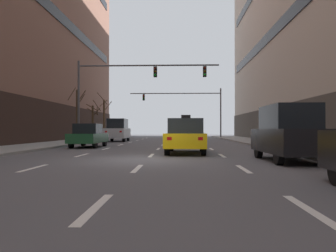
{
  "coord_description": "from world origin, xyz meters",
  "views": [
    {
      "loc": [
        1.29,
        -12.98,
        1.2
      ],
      "look_at": [
        0.11,
        20.84,
        1.53
      ],
      "focal_mm": 35.11,
      "sensor_mm": 36.0,
      "label": 1
    }
  ],
  "objects_px": {
    "taxi_driving_0": "(186,136)",
    "traffic_signal_0": "(128,82)",
    "car_driving_2": "(89,136)",
    "street_tree_1": "(104,117)",
    "street_tree_3": "(93,120)",
    "car_driving_1": "(118,130)",
    "pedestrian_0": "(314,131)",
    "traffic_signal_1": "(191,103)",
    "street_tree_0": "(78,114)",
    "car_parked_1": "(289,133)"
  },
  "relations": [
    {
      "from": "traffic_signal_1",
      "to": "pedestrian_0",
      "type": "bearing_deg",
      "value": -75.86
    },
    {
      "from": "taxi_driving_0",
      "to": "street_tree_1",
      "type": "bearing_deg",
      "value": 112.18
    },
    {
      "from": "traffic_signal_1",
      "to": "street_tree_3",
      "type": "bearing_deg",
      "value": -137.82
    },
    {
      "from": "traffic_signal_1",
      "to": "street_tree_1",
      "type": "distance_m",
      "value": 11.9
    },
    {
      "from": "traffic_signal_0",
      "to": "street_tree_0",
      "type": "distance_m",
      "value": 6.53
    },
    {
      "from": "car_driving_2",
      "to": "street_tree_1",
      "type": "height_order",
      "value": "street_tree_1"
    },
    {
      "from": "car_driving_2",
      "to": "street_tree_1",
      "type": "bearing_deg",
      "value": 99.88
    },
    {
      "from": "street_tree_3",
      "to": "street_tree_0",
      "type": "bearing_deg",
      "value": -90.54
    },
    {
      "from": "car_driving_1",
      "to": "traffic_signal_1",
      "type": "bearing_deg",
      "value": 57.6
    },
    {
      "from": "car_driving_1",
      "to": "street_tree_0",
      "type": "relative_size",
      "value": 0.94
    },
    {
      "from": "taxi_driving_0",
      "to": "traffic_signal_0",
      "type": "bearing_deg",
      "value": 114.51
    },
    {
      "from": "traffic_signal_1",
      "to": "car_parked_1",
      "type": "bearing_deg",
      "value": -85.51
    },
    {
      "from": "traffic_signal_0",
      "to": "car_driving_2",
      "type": "bearing_deg",
      "value": -113.65
    },
    {
      "from": "car_driving_2",
      "to": "traffic_signal_0",
      "type": "relative_size",
      "value": 0.37
    },
    {
      "from": "car_driving_2",
      "to": "traffic_signal_1",
      "type": "distance_m",
      "value": 24.21
    },
    {
      "from": "street_tree_3",
      "to": "traffic_signal_0",
      "type": "bearing_deg",
      "value": -58.93
    },
    {
      "from": "taxi_driving_0",
      "to": "traffic_signal_0",
      "type": "height_order",
      "value": "traffic_signal_0"
    },
    {
      "from": "taxi_driving_0",
      "to": "pedestrian_0",
      "type": "height_order",
      "value": "taxi_driving_0"
    },
    {
      "from": "street_tree_3",
      "to": "taxi_driving_0",
      "type": "bearing_deg",
      "value": -62.36
    },
    {
      "from": "car_parked_1",
      "to": "car_driving_2",
      "type": "bearing_deg",
      "value": 137.81
    },
    {
      "from": "taxi_driving_0",
      "to": "car_driving_2",
      "type": "bearing_deg",
      "value": 140.35
    },
    {
      "from": "car_driving_1",
      "to": "street_tree_0",
      "type": "bearing_deg",
      "value": -138.22
    },
    {
      "from": "car_parked_1",
      "to": "car_driving_1",
      "type": "bearing_deg",
      "value": 117.36
    },
    {
      "from": "car_driving_1",
      "to": "car_driving_2",
      "type": "distance_m",
      "value": 10.5
    },
    {
      "from": "car_driving_2",
      "to": "traffic_signal_1",
      "type": "bearing_deg",
      "value": 71.28
    },
    {
      "from": "street_tree_0",
      "to": "street_tree_3",
      "type": "xyz_separation_m",
      "value": [
        0.05,
        5.16,
        -0.41
      ]
    },
    {
      "from": "car_driving_2",
      "to": "street_tree_0",
      "type": "bearing_deg",
      "value": 112.36
    },
    {
      "from": "traffic_signal_0",
      "to": "pedestrian_0",
      "type": "bearing_deg",
      "value": -29.29
    },
    {
      "from": "taxi_driving_0",
      "to": "car_parked_1",
      "type": "xyz_separation_m",
      "value": [
        3.78,
        -3.92,
        0.2
      ]
    },
    {
      "from": "car_driving_2",
      "to": "street_tree_3",
      "type": "height_order",
      "value": "street_tree_3"
    },
    {
      "from": "traffic_signal_0",
      "to": "street_tree_1",
      "type": "distance_m",
      "value": 14.77
    },
    {
      "from": "traffic_signal_1",
      "to": "street_tree_1",
      "type": "xyz_separation_m",
      "value": [
        -10.82,
        -4.5,
        -2.1
      ]
    },
    {
      "from": "traffic_signal_1",
      "to": "street_tree_1",
      "type": "height_order",
      "value": "traffic_signal_1"
    },
    {
      "from": "street_tree_1",
      "to": "taxi_driving_0",
      "type": "bearing_deg",
      "value": -67.82
    },
    {
      "from": "car_driving_2",
      "to": "street_tree_3",
      "type": "distance_m",
      "value": 13.3
    },
    {
      "from": "car_driving_2",
      "to": "pedestrian_0",
      "type": "bearing_deg",
      "value": -9.27
    },
    {
      "from": "car_driving_2",
      "to": "traffic_signal_1",
      "type": "height_order",
      "value": "traffic_signal_1"
    },
    {
      "from": "car_driving_1",
      "to": "traffic_signal_1",
      "type": "height_order",
      "value": "traffic_signal_1"
    },
    {
      "from": "street_tree_0",
      "to": "traffic_signal_0",
      "type": "bearing_deg",
      "value": -32.42
    },
    {
      "from": "traffic_signal_0",
      "to": "street_tree_3",
      "type": "height_order",
      "value": "traffic_signal_0"
    },
    {
      "from": "car_driving_1",
      "to": "pedestrian_0",
      "type": "height_order",
      "value": "car_driving_1"
    },
    {
      "from": "car_driving_2",
      "to": "taxi_driving_0",
      "type": "bearing_deg",
      "value": -39.65
    },
    {
      "from": "car_parked_1",
      "to": "pedestrian_0",
      "type": "height_order",
      "value": "car_parked_1"
    },
    {
      "from": "traffic_signal_0",
      "to": "street_tree_3",
      "type": "xyz_separation_m",
      "value": [
        -5.06,
        8.41,
        -2.85
      ]
    },
    {
      "from": "taxi_driving_0",
      "to": "traffic_signal_0",
      "type": "xyz_separation_m",
      "value": [
        -4.44,
        9.74,
        4.13
      ]
    },
    {
      "from": "taxi_driving_0",
      "to": "pedestrian_0",
      "type": "xyz_separation_m",
      "value": [
        7.54,
        3.02,
        0.25
      ]
    },
    {
      "from": "car_parked_1",
      "to": "traffic_signal_0",
      "type": "relative_size",
      "value": 0.39
    },
    {
      "from": "car_driving_1",
      "to": "street_tree_1",
      "type": "xyz_separation_m",
      "value": [
        -3.12,
        7.62,
        1.54
      ]
    },
    {
      "from": "street_tree_0",
      "to": "pedestrian_0",
      "type": "distance_m",
      "value": 19.84
    },
    {
      "from": "traffic_signal_0",
      "to": "pedestrian_0",
      "type": "distance_m",
      "value": 14.28
    }
  ]
}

